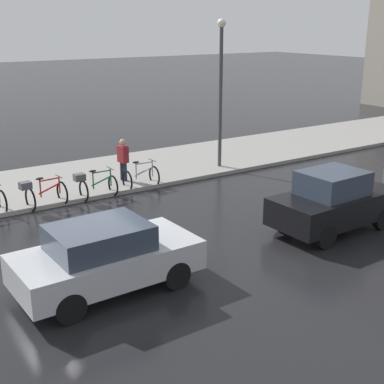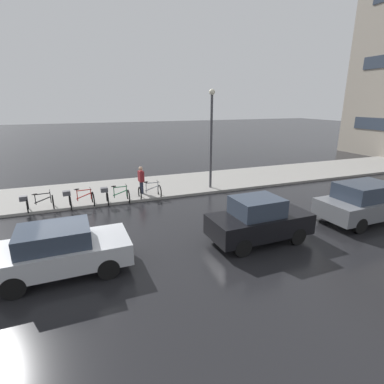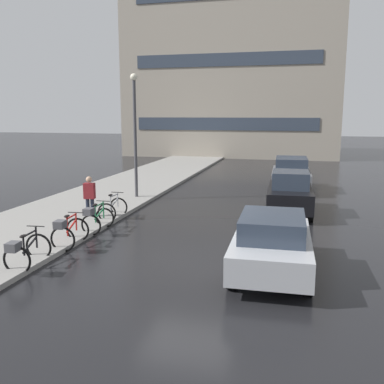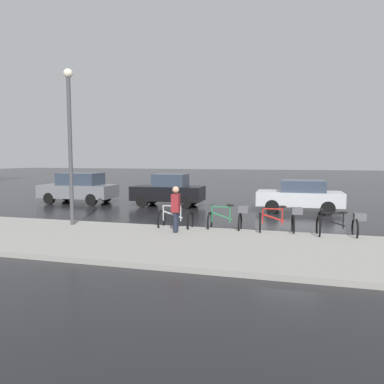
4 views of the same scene
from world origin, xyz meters
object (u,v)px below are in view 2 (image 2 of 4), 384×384
Objects in this scene: car_grey at (365,202)px; bicycle_second at (79,198)px; car_black at (259,220)px; bicycle_nearest at (37,202)px; bicycle_third at (115,195)px; car_silver at (60,250)px; streetlamp at (211,132)px; bicycle_farthest at (150,192)px; pedestrian at (141,179)px.

bicycle_second is at bearing -118.29° from car_grey.
car_grey is at bearing 90.62° from car_black.
car_black reaches higher than bicycle_nearest.
bicycle_second is 1.04× the size of bicycle_third.
car_silver is 6.76m from car_black.
car_silver is 0.70× the size of streetlamp.
car_grey is (6.17, 9.81, 0.36)m from bicycle_third.
bicycle_farthest is 0.30× the size of car_black.
car_grey is (0.24, 12.16, 0.09)m from car_silver.
bicycle_third is 0.34× the size of car_silver.
bicycle_third is at bearing 86.71° from bicycle_nearest.
car_grey is at bearing 88.88° from car_silver.
bicycle_third is 1.93m from pedestrian.
bicycle_nearest is at bearing -115.48° from car_grey.
pedestrian is at bearing -93.88° from streetlamp.
bicycle_second is at bearing -73.41° from pedestrian.
car_silver is at bearing -91.12° from car_grey.
bicycle_second is at bearing -91.24° from bicycle_third.
bicycle_nearest is 0.34× the size of car_grey.
car_silver is (5.97, -0.62, 0.27)m from bicycle_second.
bicycle_farthest is at bearing 90.21° from bicycle_nearest.
car_grey is (6.21, 11.54, 0.36)m from bicycle_second.
bicycle_second is 3.48m from pedestrian.
bicycle_nearest is at bearing -168.67° from car_silver.
car_black reaches higher than bicycle_farthest.
bicycle_second reaches higher than bicycle_nearest.
car_silver is at bearing -34.28° from bicycle_farthest.
car_grey reaches higher than bicycle_second.
bicycle_farthest is 7.46m from car_silver.
car_silver reaches higher than bicycle_farthest.
car_silver is 2.42× the size of pedestrian.
bicycle_nearest is 1.02× the size of bicycle_second.
streetlamp is (-0.71, 7.38, 2.88)m from bicycle_second.
bicycle_farthest is 0.69× the size of pedestrian.
bicycle_nearest is at bearing -89.79° from bicycle_farthest.
bicycle_third is at bearing -57.12° from pedestrian.
car_grey reaches higher than car_black.
bicycle_second is 0.37× the size of car_black.
car_silver is at bearing -92.51° from car_black.
car_grey reaches higher than car_silver.
bicycle_farthest is 0.20× the size of streetlamp.
bicycle_farthest is 0.99m from pedestrian.
car_silver is at bearing -50.11° from streetlamp.
car_black is at bearing 87.49° from car_silver.
bicycle_farthest is 0.27× the size of car_grey.
car_grey reaches higher than pedestrian.
bicycle_second is at bearing 84.81° from bicycle_nearest.
bicycle_third is 1.21× the size of bicycle_farthest.
car_grey reaches higher than bicycle_nearest.
car_black is 5.41m from car_grey.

